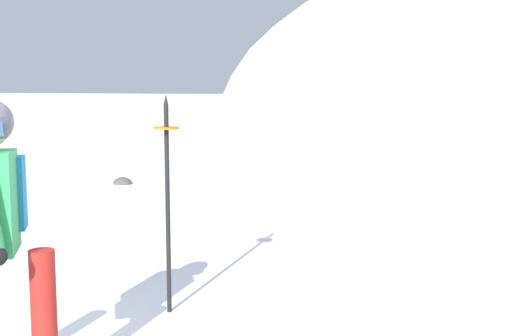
# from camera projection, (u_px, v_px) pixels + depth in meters

# --- Properties ---
(piste_marker_near) EXTENTS (0.20, 0.20, 1.73)m
(piste_marker_near) POSITION_uv_depth(u_px,v_px,m) (167.00, 189.00, 5.02)
(piste_marker_near) COLOR black
(piste_marker_near) RESTS_ON ground
(rock_mid) EXTENTS (0.37, 0.31, 0.26)m
(rock_mid) POSITION_uv_depth(u_px,v_px,m) (123.00, 184.00, 11.93)
(rock_mid) COLOR #4C4742
(rock_mid) RESTS_ON ground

